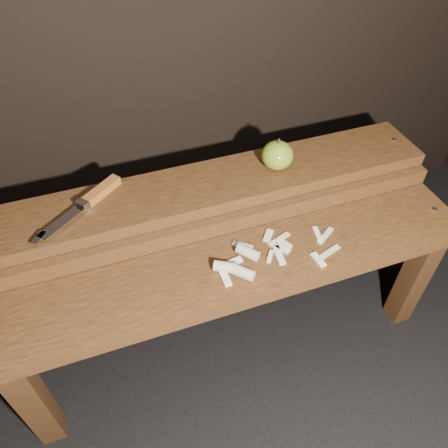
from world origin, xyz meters
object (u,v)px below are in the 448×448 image
object	(u,v)px
bench_front_tier	(241,284)
apple	(277,155)
bench_rear_tier	(211,207)
knife	(92,198)

from	to	relation	value
bench_front_tier	apple	xyz separation A→B (m)	(0.19, 0.23, 0.18)
bench_rear_tier	apple	world-z (taller)	apple
apple	knife	size ratio (longest dim) A/B	0.39
bench_front_tier	bench_rear_tier	world-z (taller)	bench_rear_tier
bench_rear_tier	knife	distance (m)	0.31
apple	bench_rear_tier	bearing A→B (deg)	-178.68
bench_front_tier	bench_rear_tier	xyz separation A→B (m)	(0.00, 0.23, 0.06)
bench_front_tier	bench_rear_tier	distance (m)	0.23
knife	apple	bearing A→B (deg)	-2.92
bench_rear_tier	apple	bearing A→B (deg)	1.32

